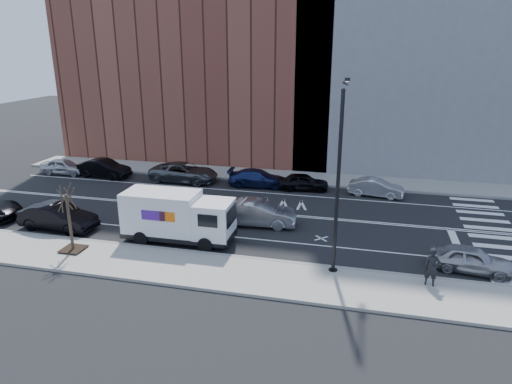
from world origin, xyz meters
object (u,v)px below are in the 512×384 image
at_px(fedex_van, 177,216).
at_px(far_parked_b, 104,168).
at_px(far_parked_a, 64,167).
at_px(near_parked_front, 471,259).
at_px(pedestrian, 432,267).
at_px(driving_sedan, 257,213).

distance_m(fedex_van, far_parked_b, 15.80).
xyz_separation_m(far_parked_a, near_parked_front, (30.98, -10.90, -0.02)).
relative_size(fedex_van, far_parked_b, 1.39).
bearing_deg(pedestrian, far_parked_a, 163.12).
bearing_deg(near_parked_front, far_parked_a, 78.58).
bearing_deg(near_parked_front, driving_sedan, 81.74).
xyz_separation_m(far_parked_b, driving_sedan, (15.23, -7.48, 0.04)).
bearing_deg(far_parked_b, pedestrian, -111.25).
relative_size(fedex_van, driving_sedan, 1.32).
bearing_deg(near_parked_front, far_parked_b, 75.99).
height_order(far_parked_b, near_parked_front, far_parked_b).
xyz_separation_m(fedex_van, near_parked_front, (15.68, 0.01, -0.87)).
distance_m(fedex_van, driving_sedan, 5.23).
height_order(far_parked_a, far_parked_b, far_parked_b).
bearing_deg(driving_sedan, far_parked_a, 63.69).
xyz_separation_m(near_parked_front, pedestrian, (-2.15, -2.18, 0.40)).
bearing_deg(fedex_van, far_parked_a, 143.84).
bearing_deg(pedestrian, far_parked_b, 159.79).
bearing_deg(driving_sedan, fedex_van, 126.82).
relative_size(fedex_van, near_parked_front, 1.65).
bearing_deg(far_parked_b, fedex_van, -127.36).
height_order(fedex_van, pedestrian, fedex_van).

